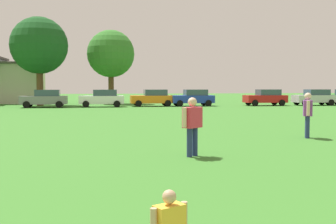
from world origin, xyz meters
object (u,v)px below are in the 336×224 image
(parked_car_silver_5, at_px, (315,97))
(tree_center, at_px, (39,46))
(adult_bystander, at_px, (192,122))
(bystander_near_trees, at_px, (308,111))
(parked_car_blue_3, at_px, (193,98))
(parked_car_gray_0, at_px, (45,98))
(tree_far_right, at_px, (111,54))
(parked_car_white_1, at_px, (102,98))
(parked_car_orange_2, at_px, (153,98))
(parked_car_red_4, at_px, (266,97))

(parked_car_silver_5, bearing_deg, tree_center, -9.26)
(adult_bystander, relative_size, bystander_near_trees, 0.96)
(tree_center, bearing_deg, parked_car_silver_5, -9.26)
(parked_car_blue_3, relative_size, parked_car_silver_5, 1.00)
(parked_car_gray_0, height_order, tree_far_right, tree_far_right)
(parked_car_white_1, bearing_deg, adult_bystander, 93.87)
(tree_far_right, bearing_deg, parked_car_silver_5, -20.35)
(adult_bystander, distance_m, tree_center, 34.53)
(parked_car_gray_0, height_order, parked_car_silver_5, same)
(adult_bystander, bearing_deg, parked_car_orange_2, -133.09)
(adult_bystander, xyz_separation_m, parked_car_white_1, (-1.97, 29.09, -0.16))
(parked_car_orange_2, distance_m, parked_car_red_4, 11.79)
(parked_car_red_4, bearing_deg, parked_car_silver_5, 176.09)
(adult_bystander, bearing_deg, parked_car_gray_0, -112.93)
(parked_car_gray_0, relative_size, parked_car_orange_2, 1.00)
(parked_car_gray_0, relative_size, parked_car_blue_3, 1.00)
(parked_car_white_1, distance_m, parked_car_orange_2, 5.07)
(parked_car_orange_2, bearing_deg, tree_center, -17.43)
(parked_car_blue_3, height_order, tree_center, tree_center)
(parked_car_blue_3, bearing_deg, parked_car_red_4, 176.99)
(adult_bystander, bearing_deg, parked_car_red_4, -154.38)
(tree_far_right, bearing_deg, parked_car_gray_0, -132.06)
(bystander_near_trees, distance_m, parked_car_gray_0, 28.67)
(parked_car_blue_3, distance_m, tree_center, 16.79)
(adult_bystander, bearing_deg, parked_car_blue_3, -140.89)
(bystander_near_trees, bearing_deg, parked_car_silver_5, -4.59)
(parked_car_white_1, xyz_separation_m, parked_car_blue_3, (9.13, 0.16, 0.00))
(parked_car_white_1, distance_m, tree_center, 9.19)
(adult_bystander, height_order, bystander_near_trees, bystander_near_trees)
(adult_bystander, height_order, parked_car_white_1, adult_bystander)
(parked_car_orange_2, height_order, parked_car_red_4, same)
(parked_car_blue_3, bearing_deg, tree_center, -14.06)
(parked_car_white_1, height_order, tree_far_right, tree_far_right)
(parked_car_gray_0, xyz_separation_m, parked_car_silver_5, (27.49, -0.52, 0.00))
(parked_car_red_4, bearing_deg, tree_center, -10.46)
(adult_bystander, relative_size, parked_car_blue_3, 0.40)
(parked_car_white_1, relative_size, parked_car_orange_2, 1.00)
(adult_bystander, bearing_deg, bystander_near_trees, 174.40)
(parked_car_red_4, xyz_separation_m, tree_far_right, (-15.65, 7.41, 4.83))
(tree_center, distance_m, tree_far_right, 8.13)
(parked_car_gray_0, xyz_separation_m, tree_center, (-0.94, 4.12, 5.34))
(adult_bystander, relative_size, parked_car_white_1, 0.40)
(parked_car_orange_2, height_order, tree_far_right, tree_far_right)
(parked_car_gray_0, relative_size, parked_car_silver_5, 1.00)
(adult_bystander, distance_m, parked_car_orange_2, 29.71)
(parked_car_blue_3, relative_size, tree_center, 0.47)
(parked_car_orange_2, bearing_deg, adult_bystander, 84.04)
(parked_car_gray_0, distance_m, parked_car_orange_2, 10.44)
(parked_car_orange_2, distance_m, parked_car_silver_5, 17.10)
(parked_car_red_4, xyz_separation_m, tree_center, (-23.13, 4.27, 5.34))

